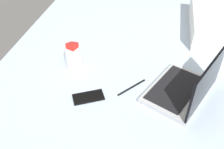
{
  "coord_description": "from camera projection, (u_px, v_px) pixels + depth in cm",
  "views": [
    {
      "loc": [
        118.88,
        11.42,
        101.19
      ],
      "look_at": [
        28.77,
        -7.49,
        24.0
      ],
      "focal_mm": 41.29,
      "sensor_mm": 36.0,
      "label": 1
    }
  ],
  "objects": [
    {
      "name": "bed_mattress",
      "position": [
        135.0,
        65.0,
        1.5
      ],
      "size": [
        180.0,
        140.0,
        18.0
      ],
      "primitive_type": "cube",
      "color": "silver",
      "rests_on": "ground"
    },
    {
      "name": "laptop",
      "position": [
        185.0,
        88.0,
        1.15
      ],
      "size": [
        39.67,
        34.92,
        23.0
      ],
      "rotation": [
        0.0,
        0.0,
        -0.44
      ],
      "color": "#B7BABC",
      "rests_on": "bed_mattress"
    },
    {
      "name": "snack_cup",
      "position": [
        74.0,
        55.0,
        1.32
      ],
      "size": [
        9.36,
        9.0,
        14.36
      ],
      "color": "silver",
      "rests_on": "bed_mattress"
    },
    {
      "name": "cell_phone",
      "position": [
        88.0,
        97.0,
        1.17
      ],
      "size": [
        12.48,
        15.56,
        0.8
      ],
      "primitive_type": "cube",
      "rotation": [
        0.0,
        0.0,
        0.48
      ],
      "color": "black",
      "rests_on": "bed_mattress"
    },
    {
      "name": "pillow",
      "position": [
        221.0,
        23.0,
        1.57
      ],
      "size": [
        52.0,
        36.0,
        13.0
      ],
      "primitive_type": "cube",
      "color": "white",
      "rests_on": "bed_mattress"
    },
    {
      "name": "charger_cable",
      "position": [
        132.0,
        87.0,
        1.22
      ],
      "size": [
        13.52,
        11.26,
        0.6
      ],
      "primitive_type": "cube",
      "rotation": [
        0.0,
        0.0,
        -0.69
      ],
      "color": "black",
      "rests_on": "bed_mattress"
    }
  ]
}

